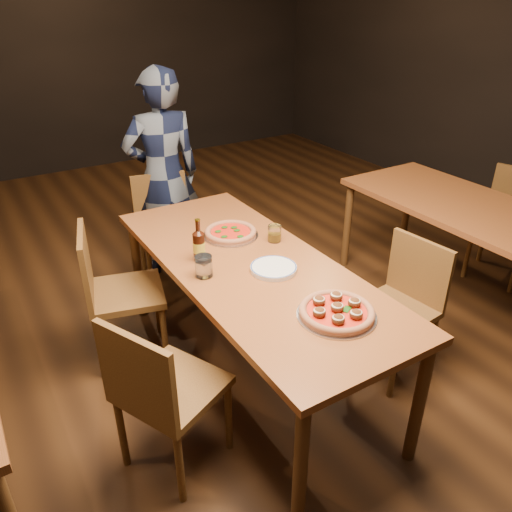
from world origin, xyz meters
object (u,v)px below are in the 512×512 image
table_right (483,221)px  chair_main_e (394,310)px  plate_stack (274,268)px  beer_bottle (199,246)px  amber_glass (274,233)px  water_glass (204,266)px  chair_main_sw (126,292)px  chair_end (167,232)px  chair_main_nw (172,386)px  pizza_meatball (337,311)px  diner (163,176)px  table_main (251,275)px  chair_nbr_right (506,225)px  pizza_margherita (231,233)px

table_right → chair_main_e: 1.04m
plate_stack → beer_bottle: (-0.28, 0.31, 0.07)m
plate_stack → amber_glass: 0.35m
plate_stack → water_glass: (-0.33, 0.14, 0.04)m
plate_stack → chair_main_sw: bearing=132.0°
chair_end → beer_bottle: bearing=-90.6°
chair_main_sw → water_glass: size_ratio=8.16×
water_glass → chair_main_nw: bearing=-135.2°
plate_stack → chair_main_e: bearing=-23.0°
table_right → amber_glass: bearing=165.8°
chair_end → water_glass: (-0.27, -1.21, 0.37)m
pizza_meatball → plate_stack: size_ratio=1.48×
chair_end → amber_glass: chair_end is taller
plate_stack → diner: bearing=88.7°
table_main → pizza_meatball: size_ratio=5.53×
chair_main_sw → chair_nbr_right: (2.81, -0.59, -0.01)m
table_main → plate_stack: (0.06, -0.12, 0.08)m
chair_main_nw → chair_main_e: chair_main_nw is taller
water_glass → diner: size_ratio=0.07×
chair_nbr_right → pizza_meatball: 2.29m
chair_main_nw → beer_bottle: beer_bottle is taller
table_right → pizza_meatball: (-1.62, -0.42, 0.10)m
chair_main_sw → chair_main_e: size_ratio=1.07×
table_right → pizza_meatball: size_ratio=5.53×
chair_main_e → plate_stack: bearing=-119.1°
chair_main_sw → chair_end: (0.54, 0.68, -0.02)m
pizza_margherita → diner: bearing=88.6°
chair_nbr_right → table_right: bearing=-92.2°
chair_main_sw → pizza_margherita: bearing=-92.4°
pizza_margherita → table_main: bearing=-101.6°
chair_main_sw → chair_main_e: (1.26, -0.95, -0.03)m
chair_end → pizza_margherita: (0.07, -0.87, 0.33)m
table_right → plate_stack: bearing=177.3°
chair_main_nw → water_glass: bearing=-70.2°
pizza_meatball → chair_main_e: bearing=18.8°
chair_end → chair_main_sw: bearing=-117.3°
chair_main_sw → beer_bottle: beer_bottle is taller
water_glass → diner: (0.37, 1.44, -0.01)m
chair_main_nw → chair_main_e: size_ratio=1.05×
plate_stack → pizza_meatball: bearing=-88.5°
table_right → plate_stack: (-1.64, 0.08, 0.08)m
beer_bottle → water_glass: (-0.06, -0.17, -0.03)m
table_main → table_right: 1.71m
pizza_meatball → water_glass: water_glass is taller
chair_end → amber_glass: bearing=-65.3°
plate_stack → beer_bottle: size_ratio=1.04×
water_glass → chair_main_sw: bearing=117.1°
chair_main_nw → chair_nbr_right: (2.89, 0.29, -0.00)m
water_glass → amber_glass: (0.53, 0.15, -0.01)m
table_main → beer_bottle: 0.32m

